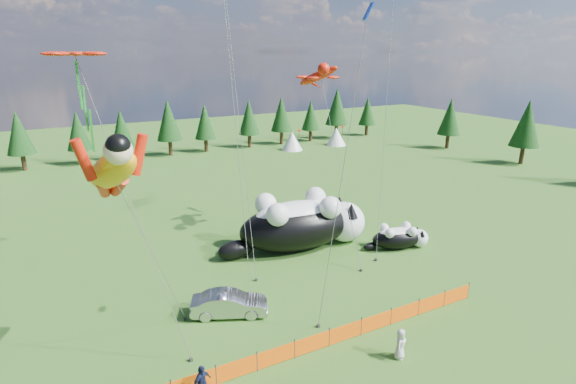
# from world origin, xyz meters

# --- Properties ---
(ground) EXTENTS (160.00, 160.00, 0.00)m
(ground) POSITION_xyz_m (0.00, 0.00, 0.00)
(ground) COLOR #13380A
(ground) RESTS_ON ground
(safety_fence) EXTENTS (22.06, 0.06, 1.10)m
(safety_fence) POSITION_xyz_m (0.00, -3.00, 0.50)
(safety_fence) COLOR #262626
(safety_fence) RESTS_ON ground
(tree_line) EXTENTS (90.00, 4.00, 8.00)m
(tree_line) POSITION_xyz_m (0.00, 45.00, 4.00)
(tree_line) COLOR black
(tree_line) RESTS_ON ground
(festival_tents) EXTENTS (50.00, 3.20, 2.80)m
(festival_tents) POSITION_xyz_m (11.00, 40.00, 1.40)
(festival_tents) COLOR white
(festival_tents) RESTS_ON ground
(cat_large) EXTENTS (11.82, 5.02, 4.27)m
(cat_large) POSITION_xyz_m (5.79, 8.21, 2.03)
(cat_large) COLOR black
(cat_large) RESTS_ON ground
(cat_small) EXTENTS (5.06, 2.89, 1.87)m
(cat_small) POSITION_xyz_m (12.29, 4.66, 0.89)
(cat_small) COLOR black
(cat_small) RESTS_ON ground
(car) EXTENTS (4.54, 3.10, 1.42)m
(car) POSITION_xyz_m (-2.45, 2.06, 0.71)
(car) COLOR #B4B4B9
(car) RESTS_ON ground
(spectator_c) EXTENTS (1.14, 0.93, 1.74)m
(spectator_c) POSITION_xyz_m (-5.82, -3.60, 0.87)
(spectator_c) COLOR #131834
(spectator_c) RESTS_ON ground
(spectator_e) EXTENTS (0.92, 0.86, 1.58)m
(spectator_e) POSITION_xyz_m (3.57, -5.37, 0.79)
(spectator_e) COLOR beige
(spectator_e) RESTS_ON ground
(superhero_kite) EXTENTS (5.84, 5.51, 11.98)m
(superhero_kite) POSITION_xyz_m (-7.96, 0.29, 9.61)
(superhero_kite) COLOR orange
(superhero_kite) RESTS_ON ground
(gecko_kite) EXTENTS (4.38, 12.12, 15.26)m
(gecko_kite) POSITION_xyz_m (9.03, 11.65, 12.54)
(gecko_kite) COLOR red
(gecko_kite) RESTS_ON ground
(flower_kite) EXTENTS (4.73, 4.34, 14.73)m
(flower_kite) POSITION_xyz_m (-8.68, 1.91, 14.10)
(flower_kite) COLOR red
(flower_kite) RESTS_ON ground
(diamond_kite_c) EXTENTS (2.11, 1.37, 16.84)m
(diamond_kite_c) POSITION_xyz_m (3.08, -2.03, 15.36)
(diamond_kite_c) COLOR #0D38D1
(diamond_kite_c) RESTS_ON ground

